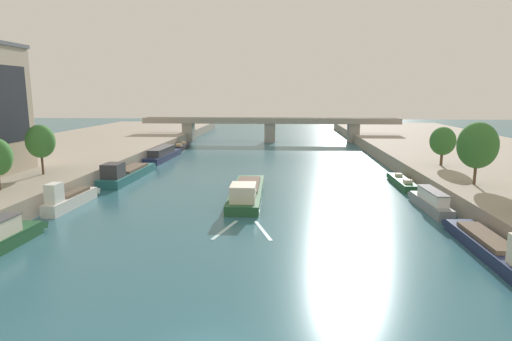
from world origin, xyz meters
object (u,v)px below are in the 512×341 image
(moored_boat_left_downstream, at_px, (126,173))
(moored_boat_left_second, at_px, (182,147))
(moored_boat_right_second, at_px, (499,250))
(moored_boat_left_upstream, at_px, (70,199))
(tree_right_past_mid, at_px, (443,141))
(moored_boat_right_near, at_px, (402,182))
(tree_right_nearest, at_px, (478,145))
(moored_boat_left_end, at_px, (163,154))
(bridge_far, at_px, (270,126))
(moored_boat_right_lone, at_px, (431,202))
(barge_midriver, at_px, (247,192))
(tree_left_end_of_row, at_px, (40,141))

(moored_boat_left_downstream, relative_size, moored_boat_left_second, 1.65)
(moored_boat_left_downstream, relative_size, moored_boat_right_second, 1.09)
(moored_boat_left_upstream, bearing_deg, tree_right_past_mid, 21.16)
(moored_boat_right_near, height_order, tree_right_past_mid, tree_right_past_mid)
(moored_boat_left_second, bearing_deg, tree_right_nearest, -45.50)
(moored_boat_left_end, bearing_deg, tree_right_past_mid, -20.25)
(bridge_far, bearing_deg, tree_right_past_mid, -61.57)
(moored_boat_right_lone, bearing_deg, barge_midriver, 168.45)
(moored_boat_right_second, distance_m, moored_boat_right_lone, 14.53)
(tree_right_past_mid, xyz_separation_m, bridge_far, (-27.14, 50.14, -1.74))
(barge_midriver, height_order, moored_boat_left_second, barge_midriver)
(tree_right_past_mid, distance_m, bridge_far, 57.04)
(moored_boat_left_end, bearing_deg, bridge_far, 58.65)
(tree_left_end_of_row, relative_size, tree_right_nearest, 0.90)
(moored_boat_left_end, bearing_deg, tree_right_nearest, -33.88)
(moored_boat_right_near, xyz_separation_m, bridge_far, (-20.42, 54.31, 3.64))
(tree_right_nearest, relative_size, bridge_far, 0.11)
(moored_boat_left_end, distance_m, tree_right_past_mid, 50.44)
(moored_boat_left_downstream, bearing_deg, moored_boat_right_near, -2.46)
(barge_midriver, height_order, bridge_far, bridge_far)
(moored_boat_right_near, bearing_deg, tree_right_nearest, -58.63)
(moored_boat_right_near, xyz_separation_m, tree_left_end_of_row, (-48.34, -6.66, 6.15))
(moored_boat_left_upstream, height_order, tree_right_nearest, tree_right_nearest)
(moored_boat_right_near, height_order, tree_right_nearest, tree_right_nearest)
(moored_boat_left_upstream, height_order, tree_left_end_of_row, tree_left_end_of_row)
(tree_right_past_mid, bearing_deg, moored_boat_left_end, 159.75)
(moored_boat_left_downstream, bearing_deg, tree_right_nearest, -13.60)
(moored_boat_left_downstream, bearing_deg, moored_boat_left_end, 90.22)
(moored_boat_left_end, bearing_deg, barge_midriver, -57.59)
(barge_midriver, bearing_deg, tree_left_end_of_row, 175.79)
(moored_boat_left_upstream, relative_size, tree_right_past_mid, 1.84)
(moored_boat_left_downstream, height_order, tree_right_nearest, tree_right_nearest)
(moored_boat_left_upstream, xyz_separation_m, moored_boat_right_second, (41.01, -13.16, -0.09))
(moored_boat_left_second, height_order, moored_boat_right_lone, moored_boat_right_lone)
(tree_left_end_of_row, bearing_deg, moored_boat_left_second, 79.87)
(moored_boat_left_downstream, bearing_deg, moored_boat_right_lone, -20.12)
(barge_midriver, distance_m, moored_boat_right_lone, 21.32)
(moored_boat_left_downstream, bearing_deg, moored_boat_right_second, -35.86)
(tree_right_nearest, xyz_separation_m, tree_right_past_mid, (0.98, 13.58, -1.01))
(moored_boat_left_downstream, height_order, tree_right_past_mid, tree_right_past_mid)
(bridge_far, bearing_deg, barge_midriver, -90.71)
(moored_boat_left_upstream, distance_m, moored_boat_left_second, 51.86)
(moored_boat_left_downstream, bearing_deg, tree_right_past_mid, 2.98)
(moored_boat_left_second, distance_m, tree_right_past_mid, 58.04)
(moored_boat_left_downstream, bearing_deg, tree_left_end_of_row, -133.80)
(moored_boat_right_lone, distance_m, moored_boat_right_near, 12.93)
(moored_boat_right_near, bearing_deg, tree_right_past_mid, 31.85)
(moored_boat_right_lone, xyz_separation_m, tree_right_nearest, (6.05, 3.51, 5.91))
(tree_right_past_mid, bearing_deg, moored_boat_left_upstream, -158.84)
(moored_boat_right_lone, height_order, tree_left_end_of_row, tree_left_end_of_row)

